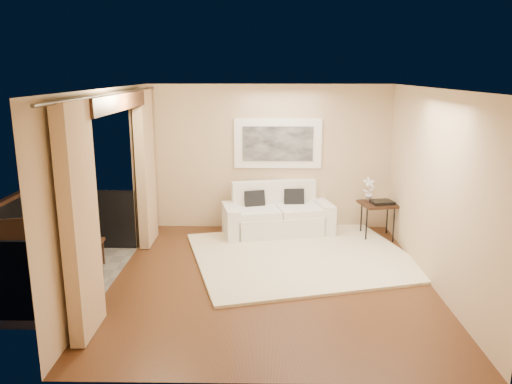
{
  "coord_description": "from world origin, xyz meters",
  "views": [
    {
      "loc": [
        -0.11,
        -6.72,
        2.92
      ],
      "look_at": [
        -0.23,
        0.99,
        1.05
      ],
      "focal_mm": 35.0,
      "sensor_mm": 36.0,
      "label": 1
    }
  ],
  "objects_px": {
    "bistro_table": "(78,246)",
    "balcony_chair_far": "(87,238)",
    "sofa": "(277,216)",
    "ice_bucket": "(69,229)",
    "side_table": "(378,206)",
    "orchid": "(369,189)",
    "balcony_chair_near": "(15,247)"
  },
  "relations": [
    {
      "from": "balcony_chair_far",
      "to": "balcony_chair_near",
      "type": "height_order",
      "value": "balcony_chair_near"
    },
    {
      "from": "bistro_table",
      "to": "balcony_chair_near",
      "type": "xyz_separation_m",
      "value": [
        -0.91,
        0.07,
        -0.06
      ]
    },
    {
      "from": "orchid",
      "to": "balcony_chair_near",
      "type": "relative_size",
      "value": 0.47
    },
    {
      "from": "orchid",
      "to": "balcony_chair_near",
      "type": "xyz_separation_m",
      "value": [
        -5.36,
        -2.21,
        -0.33
      ]
    },
    {
      "from": "side_table",
      "to": "balcony_chair_near",
      "type": "distance_m",
      "value": 5.88
    },
    {
      "from": "sofa",
      "to": "balcony_chair_far",
      "type": "relative_size",
      "value": 2.38
    },
    {
      "from": "side_table",
      "to": "balcony_chair_near",
      "type": "xyz_separation_m",
      "value": [
        -5.51,
        -2.07,
        -0.06
      ]
    },
    {
      "from": "side_table",
      "to": "balcony_chair_near",
      "type": "relative_size",
      "value": 0.76
    },
    {
      "from": "bistro_table",
      "to": "sofa",
      "type": "bearing_deg",
      "value": 40.19
    },
    {
      "from": "bistro_table",
      "to": "balcony_chair_far",
      "type": "relative_size",
      "value": 0.81
    },
    {
      "from": "balcony_chair_near",
      "to": "sofa",
      "type": "bearing_deg",
      "value": 12.95
    },
    {
      "from": "ice_bucket",
      "to": "orchid",
      "type": "bearing_deg",
      "value": 24.88
    },
    {
      "from": "sofa",
      "to": "balcony_chair_near",
      "type": "distance_m",
      "value": 4.37
    },
    {
      "from": "bistro_table",
      "to": "balcony_chair_near",
      "type": "relative_size",
      "value": 0.76
    },
    {
      "from": "balcony_chair_far",
      "to": "balcony_chair_near",
      "type": "bearing_deg",
      "value": 29.9
    },
    {
      "from": "orchid",
      "to": "balcony_chair_far",
      "type": "xyz_separation_m",
      "value": [
        -4.53,
        -1.71,
        -0.36
      ]
    },
    {
      "from": "orchid",
      "to": "ice_bucket",
      "type": "height_order",
      "value": "orchid"
    },
    {
      "from": "bistro_table",
      "to": "balcony_chair_near",
      "type": "bearing_deg",
      "value": 175.33
    },
    {
      "from": "bistro_table",
      "to": "balcony_chair_far",
      "type": "xyz_separation_m",
      "value": [
        -0.08,
        0.57,
        -0.09
      ]
    },
    {
      "from": "side_table",
      "to": "ice_bucket",
      "type": "bearing_deg",
      "value": -157.18
    },
    {
      "from": "bistro_table",
      "to": "ice_bucket",
      "type": "height_order",
      "value": "ice_bucket"
    },
    {
      "from": "balcony_chair_far",
      "to": "ice_bucket",
      "type": "bearing_deg",
      "value": 78.21
    },
    {
      "from": "bistro_table",
      "to": "balcony_chair_near",
      "type": "height_order",
      "value": "balcony_chair_near"
    },
    {
      "from": "orchid",
      "to": "balcony_chair_far",
      "type": "distance_m",
      "value": 4.85
    },
    {
      "from": "balcony_chair_far",
      "to": "bistro_table",
      "type": "bearing_deg",
      "value": 97.0
    },
    {
      "from": "sofa",
      "to": "balcony_chair_near",
      "type": "xyz_separation_m",
      "value": [
        -3.71,
        -2.29,
        0.2
      ]
    },
    {
      "from": "ice_bucket",
      "to": "sofa",
      "type": "bearing_deg",
      "value": 36.84
    },
    {
      "from": "side_table",
      "to": "sofa",
      "type": "bearing_deg",
      "value": 173.03
    },
    {
      "from": "sofa",
      "to": "ice_bucket",
      "type": "xyz_separation_m",
      "value": [
        -2.96,
        -2.22,
        0.44
      ]
    },
    {
      "from": "bistro_table",
      "to": "balcony_chair_far",
      "type": "bearing_deg",
      "value": 97.93
    },
    {
      "from": "sofa",
      "to": "orchid",
      "type": "relative_size",
      "value": 4.79
    },
    {
      "from": "orchid",
      "to": "balcony_chair_near",
      "type": "bearing_deg",
      "value": -157.59
    }
  ]
}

